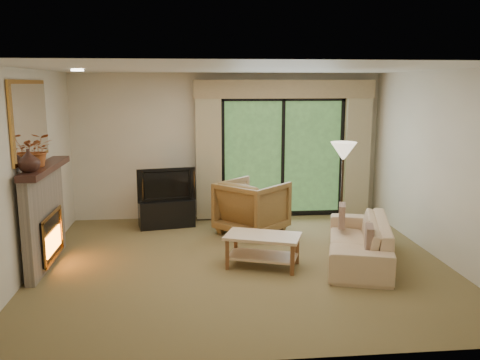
{
  "coord_description": "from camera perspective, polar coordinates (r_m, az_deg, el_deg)",
  "views": [
    {
      "loc": [
        -0.7,
        -6.57,
        2.41
      ],
      "look_at": [
        0.0,
        0.3,
        1.1
      ],
      "focal_mm": 38.0,
      "sensor_mm": 36.0,
      "label": 1
    }
  ],
  "objects": [
    {
      "name": "pillow_near",
      "position": [
        6.62,
        14.31,
        -6.43
      ],
      "size": [
        0.18,
        0.35,
        0.34
      ],
      "primitive_type": "cube",
      "rotation": [
        0.0,
        0.0,
        -0.29
      ],
      "color": "#543327",
      "rests_on": "sofa"
    },
    {
      "name": "branches",
      "position": [
        6.95,
        -21.76,
        3.15
      ],
      "size": [
        0.42,
        0.38,
        0.43
      ],
      "primitive_type": "imported",
      "rotation": [
        0.0,
        0.0,
        0.13
      ],
      "color": "#A45124",
      "rests_on": "fireplace"
    },
    {
      "name": "armchair",
      "position": [
        8.27,
        1.37,
        -3.05
      ],
      "size": [
        1.34,
        1.34,
        0.88
      ],
      "primitive_type": "imported",
      "rotation": [
        0.0,
        0.0,
        2.36
      ],
      "color": "brown",
      "rests_on": "floor"
    },
    {
      "name": "wall_left",
      "position": [
        6.97,
        -22.84,
        0.73
      ],
      "size": [
        0.0,
        5.0,
        5.0
      ],
      "primitive_type": "plane",
      "rotation": [
        1.57,
        0.0,
        1.57
      ],
      "color": "beige",
      "rests_on": "ground"
    },
    {
      "name": "wall_right",
      "position": [
        7.5,
        21.64,
        1.47
      ],
      "size": [
        0.0,
        5.0,
        5.0
      ],
      "primitive_type": "plane",
      "rotation": [
        1.57,
        0.0,
        -1.57
      ],
      "color": "beige",
      "rests_on": "ground"
    },
    {
      "name": "floor",
      "position": [
        7.03,
        0.25,
        -9.3
      ],
      "size": [
        5.5,
        5.5,
        0.0
      ],
      "primitive_type": "plane",
      "color": "brown",
      "rests_on": "ground"
    },
    {
      "name": "tv",
      "position": [
        8.69,
        -8.34,
        -0.41
      ],
      "size": [
        0.99,
        0.31,
        0.56
      ],
      "primitive_type": "imported",
      "rotation": [
        0.0,
        0.0,
        0.19
      ],
      "color": "black",
      "rests_on": "media_console"
    },
    {
      "name": "mirror",
      "position": [
        7.08,
        -22.49,
        6.21
      ],
      "size": [
        0.07,
        1.45,
        1.02
      ],
      "primitive_type": null,
      "color": "#C4873A",
      "rests_on": "wall_left"
    },
    {
      "name": "coffee_table",
      "position": [
        6.84,
        2.56,
        -7.94
      ],
      "size": [
        1.1,
        0.84,
        0.44
      ],
      "primitive_type": null,
      "rotation": [
        0.0,
        0.0,
        -0.35
      ],
      "color": "#D2AC82",
      "rests_on": "floor"
    },
    {
      "name": "sofa",
      "position": [
        7.22,
        13.17,
        -6.59
      ],
      "size": [
        1.32,
        2.15,
        0.59
      ],
      "primitive_type": "imported",
      "rotation": [
        0.0,
        0.0,
        -1.86
      ],
      "color": "tan",
      "rests_on": "floor"
    },
    {
      "name": "wall_back",
      "position": [
        9.16,
        -1.4,
        3.78
      ],
      "size": [
        5.0,
        0.0,
        5.0
      ],
      "primitive_type": "plane",
      "rotation": [
        1.57,
        0.0,
        0.0
      ],
      "color": "beige",
      "rests_on": "ground"
    },
    {
      "name": "vase",
      "position": [
        6.58,
        -22.65,
        2.04
      ],
      "size": [
        0.33,
        0.33,
        0.28
      ],
      "primitive_type": "imported",
      "rotation": [
        0.0,
        0.0,
        0.28
      ],
      "color": "#361E18",
      "rests_on": "fireplace"
    },
    {
      "name": "curtain_left",
      "position": [
        9.0,
        -3.54,
        2.99
      ],
      "size": [
        0.45,
        0.18,
        2.35
      ],
      "primitive_type": "cube",
      "color": "tan",
      "rests_on": "floor"
    },
    {
      "name": "fireplace",
      "position": [
        7.25,
        -21.13,
        -3.77
      ],
      "size": [
        0.24,
        1.7,
        1.37
      ],
      "primitive_type": null,
      "color": "slate",
      "rests_on": "floor"
    },
    {
      "name": "media_console",
      "position": [
        8.8,
        -8.25,
        -3.7
      ],
      "size": [
        0.99,
        0.58,
        0.46
      ],
      "primitive_type": "cube",
      "rotation": [
        0.0,
        0.0,
        0.19
      ],
      "color": "black",
      "rests_on": "floor"
    },
    {
      "name": "wall_front",
      "position": [
        4.27,
        3.83,
        -4.31
      ],
      "size": [
        5.0,
        0.0,
        5.0
      ],
      "primitive_type": "plane",
      "rotation": [
        -1.57,
        0.0,
        0.0
      ],
      "color": "beige",
      "rests_on": "ground"
    },
    {
      "name": "pillow_far",
      "position": [
        7.68,
        11.37,
        -3.94
      ],
      "size": [
        0.18,
        0.35,
        0.34
      ],
      "primitive_type": "cube",
      "rotation": [
        0.0,
        0.0,
        -0.29
      ],
      "color": "#543327",
      "rests_on": "sofa"
    },
    {
      "name": "floor_lamp",
      "position": [
        8.2,
        11.38,
        -1.09
      ],
      "size": [
        0.47,
        0.47,
        1.52
      ],
      "primitive_type": null,
      "rotation": [
        0.0,
        0.0,
        -0.17
      ],
      "color": "beige",
      "rests_on": "floor"
    },
    {
      "name": "ceiling",
      "position": [
        6.61,
        0.27,
        12.39
      ],
      "size": [
        5.5,
        5.5,
        0.0
      ],
      "primitive_type": "plane",
      "rotation": [
        3.14,
        0.0,
        0.0
      ],
      "color": "silver",
      "rests_on": "ground"
    },
    {
      "name": "sliding_door",
      "position": [
        9.27,
        4.81,
        2.58
      ],
      "size": [
        2.26,
        0.1,
        2.16
      ],
      "primitive_type": null,
      "color": "black",
      "rests_on": "floor"
    },
    {
      "name": "cornice",
      "position": [
        9.09,
        5.04,
        10.13
      ],
      "size": [
        3.2,
        0.24,
        0.32
      ],
      "primitive_type": "cube",
      "color": "#9F8660",
      "rests_on": "wall_back"
    },
    {
      "name": "curtain_right",
      "position": [
        9.49,
        12.99,
        3.14
      ],
      "size": [
        0.45,
        0.18,
        2.35
      ],
      "primitive_type": "cube",
      "color": "tan",
      "rests_on": "floor"
    }
  ]
}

